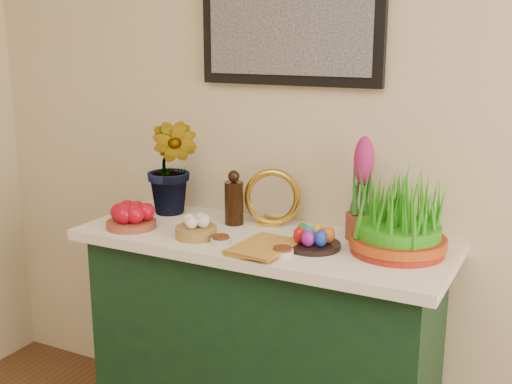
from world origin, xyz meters
TOP-DOWN VIEW (x-y plane):
  - sideboard at (-0.49, 2.00)m, footprint 1.30×0.45m
  - tablecloth at (-0.49, 2.00)m, footprint 1.40×0.55m
  - hyacinth_green at (-0.96, 2.11)m, footprint 0.27×0.23m
  - apple_bowl at (-0.99, 1.87)m, footprint 0.22×0.22m
  - garlic_basket at (-0.70, 1.88)m, footprint 0.20×0.20m
  - vinegar_cruet at (-0.66, 2.10)m, footprint 0.07×0.07m
  - mirror at (-0.52, 2.15)m, footprint 0.23×0.11m
  - book at (-0.50, 1.86)m, footprint 0.19×0.26m
  - spice_dish_left at (-0.59, 1.86)m, footprint 0.08×0.08m
  - spice_dish_right at (-0.34, 1.84)m, footprint 0.08×0.08m
  - egg_plate at (-0.27, 1.96)m, footprint 0.21×0.21m
  - hyacinth_pink at (-0.16, 2.15)m, footprint 0.12×0.12m
  - wheatgrass_sabzeh at (0.00, 2.05)m, footprint 0.33×0.33m

SIDE VIEW (x-z plane):
  - sideboard at x=-0.49m, z-range 0.00..0.85m
  - tablecloth at x=-0.49m, z-range 0.85..0.89m
  - spice_dish_left at x=-0.59m, z-range 0.89..0.92m
  - spice_dish_right at x=-0.34m, z-range 0.89..0.92m
  - book at x=-0.50m, z-range 0.89..0.92m
  - egg_plate at x=-0.27m, z-range 0.88..0.96m
  - garlic_basket at x=-0.70m, z-range 0.88..0.97m
  - apple_bowl at x=-0.99m, z-range 0.88..0.98m
  - vinegar_cruet at x=-0.66m, z-range 0.88..1.09m
  - mirror at x=-0.52m, z-range 0.89..1.11m
  - wheatgrass_sabzeh at x=0.00m, z-range 0.87..1.15m
  - hyacinth_pink at x=-0.16m, z-range 0.87..1.25m
  - hyacinth_green at x=-0.96m, z-range 0.89..1.42m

